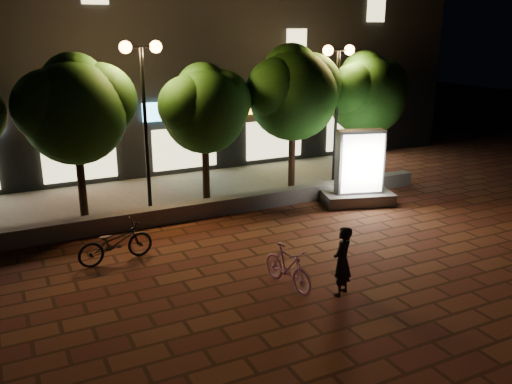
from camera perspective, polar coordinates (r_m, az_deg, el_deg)
ground at (r=13.39m, az=1.26°, el=-7.62°), size 80.00×80.00×0.00m
retaining_wall at (r=16.70m, az=-5.13°, el=-1.71°), size 16.00×0.45×0.50m
sidewalk at (r=19.01m, az=-7.89°, el=-0.15°), size 16.00×5.00×0.08m
building_block at (r=24.45m, az=-13.50°, el=15.12°), size 28.00×8.12×11.30m
tree_left at (r=16.53m, az=-18.66°, el=8.68°), size 3.60×3.00×4.89m
tree_mid at (r=17.56m, az=-5.47°, el=9.15°), size 3.24×2.70×4.50m
tree_right at (r=18.95m, az=4.02°, el=10.81°), size 3.72×3.10×5.07m
tree_far_right at (r=20.76m, az=11.78°, el=10.49°), size 3.48×2.90×4.76m
street_lamp_left at (r=16.59m, az=-11.96°, el=11.24°), size 1.26×0.36×5.18m
street_lamp_right at (r=19.58m, az=8.69°, el=11.82°), size 1.26×0.36×4.98m
ad_kiosk at (r=17.90m, az=10.92°, el=1.84°), size 2.53×1.75×2.49m
scooter_pink at (r=12.08m, az=3.40°, el=-7.97°), size 0.70×1.66×0.97m
rider at (r=11.75m, az=9.17°, el=-7.29°), size 0.68×0.61×1.57m
scooter_parked at (r=13.77m, az=-14.75°, el=-5.24°), size 1.97×0.92×1.00m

